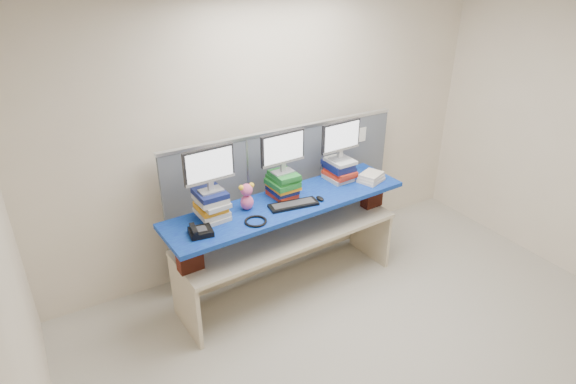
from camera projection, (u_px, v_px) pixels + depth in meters
room at (410, 218)px, 3.41m from camera, size 5.00×4.00×2.80m
cubicle_partition at (285, 197)px, 5.07m from camera, size 2.60×0.06×1.53m
desk at (288, 244)px, 4.69m from camera, size 2.25×0.78×0.67m
brick_pier_left at (189, 255)px, 4.02m from camera, size 0.22×0.13×0.29m
brick_pier_right at (372, 194)px, 5.03m from camera, size 0.22×0.13×0.29m
blue_board at (288, 204)px, 4.49m from camera, size 2.42×0.74×0.04m
book_stack_left at (211, 204)px, 4.16m from camera, size 0.27×0.32×0.26m
book_stack_center at (283, 184)px, 4.52m from camera, size 0.27×0.31×0.25m
book_stack_right at (339, 169)px, 4.87m from camera, size 0.27×0.33×0.22m
monitor_left at (209, 167)px, 4.00m from camera, size 0.45×0.14×0.39m
monitor_center at (283, 150)px, 4.37m from camera, size 0.45×0.14×0.39m
monitor_right at (341, 138)px, 4.71m from camera, size 0.45×0.14×0.39m
keyboard at (294, 205)px, 4.40m from camera, size 0.48×0.22×0.03m
mouse at (320, 198)px, 4.50m from camera, size 0.06×0.11×0.03m
desk_phone at (200, 231)px, 3.95m from camera, size 0.21×0.19×0.08m
headset at (256, 221)px, 4.14m from camera, size 0.24×0.24×0.02m
plush_toy at (247, 196)px, 4.29m from camera, size 0.15×0.11×0.25m
binder_stack at (371, 177)px, 4.86m from camera, size 0.30×0.27×0.09m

